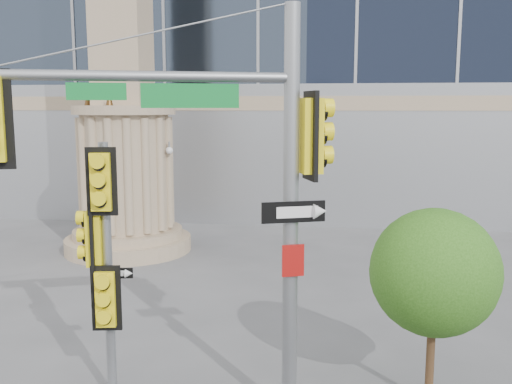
# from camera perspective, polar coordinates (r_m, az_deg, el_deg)

# --- Properties ---
(ground) EXTENTS (120.00, 120.00, 0.00)m
(ground) POSITION_cam_1_polar(r_m,az_deg,el_deg) (11.24, 1.35, -18.26)
(ground) COLOR #545456
(ground) RESTS_ON ground
(monument) EXTENTS (4.40, 4.40, 16.60)m
(monument) POSITION_cam_1_polar(r_m,az_deg,el_deg) (20.25, -13.11, 9.60)
(monument) COLOR tan
(monument) RESTS_ON ground
(main_signal_pole) EXTENTS (4.91, 2.14, 6.60)m
(main_signal_pole) POSITION_cam_1_polar(r_m,az_deg,el_deg) (8.58, -4.14, 1.97)
(main_signal_pole) COLOR slate
(main_signal_pole) RESTS_ON ground
(secondary_signal_pole) EXTENTS (0.81, 0.59, 4.49)m
(secondary_signal_pole) POSITION_cam_1_polar(r_m,az_deg,el_deg) (9.93, -15.06, -5.92)
(secondary_signal_pole) COLOR slate
(secondary_signal_pole) RESTS_ON ground
(street_tree) EXTENTS (2.19, 2.14, 3.41)m
(street_tree) POSITION_cam_1_polar(r_m,az_deg,el_deg) (10.06, 17.60, -8.15)
(street_tree) COLOR tan
(street_tree) RESTS_ON ground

